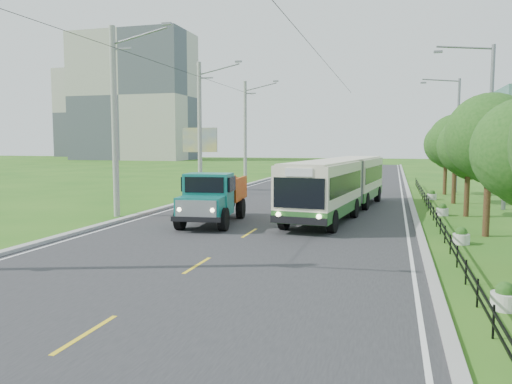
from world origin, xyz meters
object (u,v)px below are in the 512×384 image
at_px(tree_fourth, 469,150).
at_px(bus, 340,182).
at_px(billboard_right, 499,121).
at_px(pole_far, 246,131).
at_px(dump_truck, 213,195).
at_px(streetlight_mid, 487,124).
at_px(planter_mid, 442,210).
at_px(tree_fifth, 456,144).
at_px(planter_far, 432,196).
at_px(pole_mid, 200,128).
at_px(streetlight_far, 456,131).
at_px(planter_near, 461,237).
at_px(pole_near, 115,121).
at_px(tree_back, 447,147).
at_px(billboard_left, 200,144).
at_px(tree_third, 491,142).
at_px(planter_front, 505,298).

bearing_deg(tree_fourth, bus, -173.69).
bearing_deg(bus, billboard_right, 42.50).
distance_m(pole_far, dump_truck, 25.72).
bearing_deg(streetlight_mid, billboard_right, 74.56).
distance_m(streetlight_mid, dump_truck, 14.78).
height_order(tree_fourth, planter_mid, tree_fourth).
xyz_separation_m(tree_fifth, planter_mid, (-1.26, -6.14, -3.57)).
bearing_deg(tree_fifth, planter_far, 124.05).
distance_m(planter_mid, dump_truck, 12.57).
height_order(pole_mid, streetlight_far, pole_mid).
height_order(billboard_right, dump_truck, billboard_right).
bearing_deg(streetlight_far, planter_near, -95.30).
distance_m(bus, dump_truck, 7.65).
xyz_separation_m(billboard_right, bus, (-9.19, -6.61, -3.56)).
distance_m(pole_far, streetlight_far, 19.56).
bearing_deg(pole_near, tree_fourth, 15.84).
xyz_separation_m(streetlight_far, billboard_right, (1.66, -8.00, 0.44)).
bearing_deg(tree_back, streetlight_mid, -86.30).
bearing_deg(billboard_left, billboard_right, -10.40).
bearing_deg(bus, planter_mid, 13.10).
distance_m(tree_back, planter_near, 20.46).
xyz_separation_m(pole_mid, bus, (11.37, -7.61, -3.31)).
xyz_separation_m(streetlight_far, dump_truck, (-13.14, -19.80, -3.49)).
relative_size(planter_far, billboard_right, 0.09).
xyz_separation_m(tree_third, tree_back, (-0.00, 18.00, -0.33)).
xyz_separation_m(tree_third, streetlight_far, (0.79, 19.86, 0.92)).
height_order(tree_fourth, billboard_left, tree_fourth).
bearing_deg(tree_fifth, streetlight_far, 84.29).
bearing_deg(tree_third, bus, 142.11).
bearing_deg(pole_near, planter_near, -10.09).
bearing_deg(tree_third, planter_mid, 102.10).
distance_m(tree_back, planter_front, 28.37).
bearing_deg(planter_front, planter_near, 90.00).
xyz_separation_m(pole_far, billboard_right, (20.56, -13.00, 0.25)).
relative_size(planter_front, planter_near, 1.00).
height_order(planter_near, dump_truck, dump_truck).
distance_m(pole_mid, planter_far, 17.56).
height_order(planter_front, planter_far, same).
relative_size(pole_mid, dump_truck, 1.62).
bearing_deg(tree_fourth, tree_third, -90.00).
height_order(pole_mid, tree_third, pole_mid).
distance_m(tree_third, billboard_right, 12.18).
bearing_deg(pole_near, tree_fifth, 31.59).
bearing_deg(tree_fifth, tree_fourth, -90.00).
height_order(pole_mid, dump_truck, pole_mid).
bearing_deg(tree_back, tree_fourth, -90.00).
bearing_deg(planter_near, billboard_right, 75.20).
xyz_separation_m(tree_fourth, billboard_right, (2.44, 5.86, 1.76)).
bearing_deg(planter_mid, pole_near, -163.48).
distance_m(tree_fifth, bus, 9.77).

